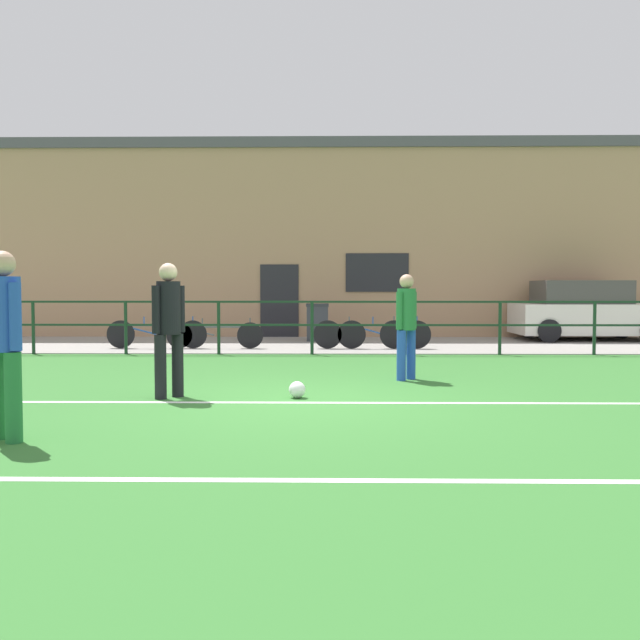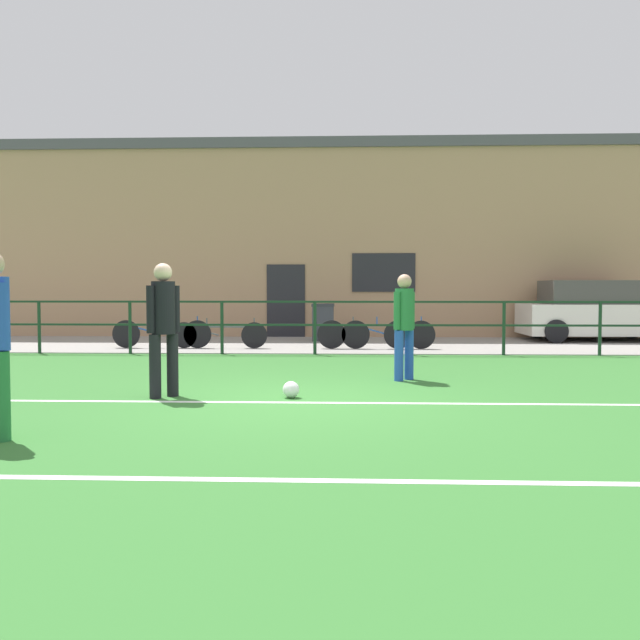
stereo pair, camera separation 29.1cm
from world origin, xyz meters
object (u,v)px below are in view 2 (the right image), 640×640
(bicycle_parked_2, at_px, (219,335))
(bicycle_parked_3, at_px, (388,334))
(soccer_ball_match, at_px, (291,390))
(parked_car_red, at_px, (594,312))
(bicycle_parked_0, at_px, (161,333))
(bicycle_parked_1, at_px, (365,334))
(player_winger, at_px, (404,320))
(player_goalkeeper, at_px, (163,321))
(trash_bin_0, at_px, (323,322))

(bicycle_parked_2, xyz_separation_m, bicycle_parked_3, (3.93, 0.00, 0.02))
(soccer_ball_match, xyz_separation_m, parked_car_red, (7.31, 9.65, 0.67))
(bicycle_parked_0, bearing_deg, bicycle_parked_1, -0.00)
(player_winger, height_order, bicycle_parked_3, player_winger)
(player_goalkeeper, bearing_deg, bicycle_parked_2, -131.54)
(parked_car_red, bearing_deg, bicycle_parked_0, -166.05)
(soccer_ball_match, bearing_deg, player_goalkeeper, -179.54)
(parked_car_red, distance_m, trash_bin_0, 7.24)
(soccer_ball_match, height_order, bicycle_parked_2, bicycle_parked_2)
(bicycle_parked_0, relative_size, trash_bin_0, 2.36)
(bicycle_parked_0, bearing_deg, soccer_ball_match, -62.47)
(soccer_ball_match, xyz_separation_m, bicycle_parked_1, (1.13, 6.94, 0.26))
(soccer_ball_match, xyz_separation_m, bicycle_parked_2, (-2.26, 6.94, 0.23))
(bicycle_parked_2, bearing_deg, player_goalkeeper, -84.95)
(bicycle_parked_1, distance_m, bicycle_parked_2, 3.39)
(bicycle_parked_2, xyz_separation_m, trash_bin_0, (2.35, 2.29, 0.18))
(player_goalkeeper, xyz_separation_m, bicycle_parked_2, (-0.61, 6.95, -0.65))
(soccer_ball_match, relative_size, bicycle_parked_2, 0.10)
(trash_bin_0, bearing_deg, bicycle_parked_3, -55.36)
(player_goalkeeper, relative_size, trash_bin_0, 1.75)
(bicycle_parked_2, height_order, trash_bin_0, trash_bin_0)
(bicycle_parked_2, distance_m, trash_bin_0, 3.29)
(player_winger, height_order, trash_bin_0, player_winger)
(bicycle_parked_0, height_order, trash_bin_0, trash_bin_0)
(bicycle_parked_3, height_order, trash_bin_0, trash_bin_0)
(soccer_ball_match, relative_size, trash_bin_0, 0.22)
(player_goalkeeper, distance_m, bicycle_parked_1, 7.51)
(player_goalkeeper, bearing_deg, player_winger, 161.97)
(parked_car_red, distance_m, bicycle_parked_2, 9.96)
(bicycle_parked_2, relative_size, trash_bin_0, 2.27)
(player_winger, bearing_deg, trash_bin_0, -124.15)
(soccer_ball_match, bearing_deg, bicycle_parked_2, 108.08)
(bicycle_parked_1, bearing_deg, bicycle_parked_0, 180.00)
(player_winger, relative_size, trash_bin_0, 1.64)
(player_goalkeeper, distance_m, bicycle_parked_2, 7.01)
(bicycle_parked_3, bearing_deg, player_goalkeeper, -115.52)
(parked_car_red, xyz_separation_m, bicycle_parked_0, (-10.92, -2.71, -0.42))
(bicycle_parked_1, bearing_deg, trash_bin_0, 114.42)
(bicycle_parked_3, xyz_separation_m, trash_bin_0, (-1.58, 2.29, 0.16))
(player_winger, height_order, bicycle_parked_2, player_winger)
(bicycle_parked_1, relative_size, bicycle_parked_2, 0.97)
(soccer_ball_match, distance_m, bicycle_parked_3, 7.14)
(player_goalkeeper, height_order, bicycle_parked_3, player_goalkeeper)
(player_winger, relative_size, parked_car_red, 0.42)
(player_goalkeeper, xyz_separation_m, soccer_ball_match, (1.65, 0.01, -0.88))
(player_winger, xyz_separation_m, parked_car_red, (5.71, 7.90, -0.15))
(player_goalkeeper, relative_size, bicycle_parked_0, 0.74)
(player_winger, relative_size, bicycle_parked_3, 0.75)
(parked_car_red, bearing_deg, bicycle_parked_3, -154.30)
(player_goalkeeper, distance_m, bicycle_parked_0, 7.25)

